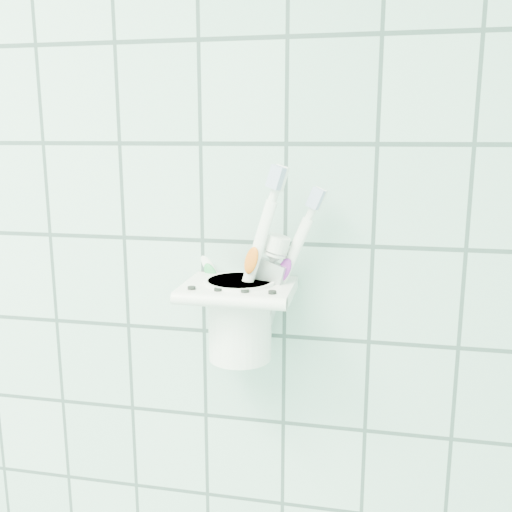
{
  "coord_description": "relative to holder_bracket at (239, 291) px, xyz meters",
  "views": [
    {
      "loc": [
        0.79,
        0.56,
        1.49
      ],
      "look_at": [
        0.69,
        1.1,
        1.37
      ],
      "focal_mm": 40.0,
      "sensor_mm": 36.0,
      "label": 1
    }
  ],
  "objects": [
    {
      "name": "toothbrush_blue",
      "position": [
        0.01,
        0.01,
        0.03
      ],
      "size": [
        0.08,
        0.02,
        0.2
      ],
      "rotation": [
        -0.15,
        0.37,
        -0.3
      ],
      "color": "white",
      "rests_on": "cup"
    },
    {
      "name": "toothbrush_orange",
      "position": [
        -0.01,
        0.0,
        0.04
      ],
      "size": [
        0.07,
        0.02,
        0.22
      ],
      "rotation": [
        -0.11,
        0.27,
        -0.42
      ],
      "color": "white",
      "rests_on": "cup"
    },
    {
      "name": "cup",
      "position": [
        0.0,
        0.0,
        -0.03
      ],
      "size": [
        0.08,
        0.08,
        0.09
      ],
      "color": "white",
      "rests_on": "holder_bracket"
    },
    {
      "name": "holder_bracket",
      "position": [
        0.0,
        0.0,
        0.0
      ],
      "size": [
        0.12,
        0.1,
        0.04
      ],
      "color": "white",
      "rests_on": "wall_back"
    },
    {
      "name": "toothbrush_pink",
      "position": [
        0.01,
        0.02,
        0.02
      ],
      "size": [
        0.1,
        0.05,
        0.18
      ],
      "rotation": [
        -0.29,
        -0.58,
        0.03
      ],
      "color": "white",
      "rests_on": "cup"
    },
    {
      "name": "toothpaste_tube",
      "position": [
        0.01,
        0.01,
        0.01
      ],
      "size": [
        0.06,
        0.04,
        0.15
      ],
      "rotation": [
        -0.07,
        0.25,
        -0.3
      ],
      "color": "silver",
      "rests_on": "cup"
    }
  ]
}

